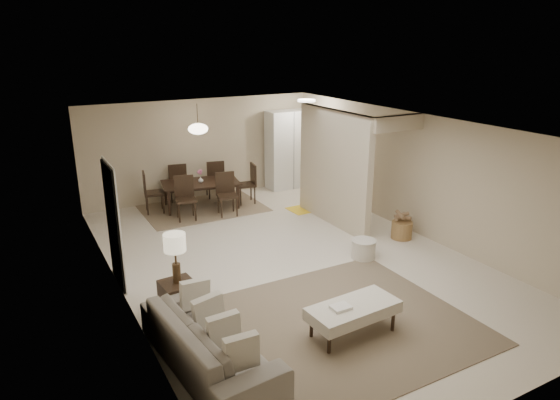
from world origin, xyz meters
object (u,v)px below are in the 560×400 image
side_table (178,298)px  round_pouf (364,249)px  pantry_cabinet (289,149)px  wicker_basket (402,230)px  sofa (209,342)px  ottoman_bench (353,311)px  dining_table (201,195)px

side_table → round_pouf: (3.63, 0.26, -0.08)m
pantry_cabinet → wicker_basket: bearing=-87.7°
sofa → wicker_basket: sofa is taller
side_table → ottoman_bench: bearing=-41.1°
round_pouf → wicker_basket: size_ratio=1.08×
sofa → round_pouf: size_ratio=5.10×
round_pouf → dining_table: dining_table is taller
side_table → dining_table: size_ratio=0.29×
pantry_cabinet → side_table: (-4.75, -5.01, -0.79)m
side_table → wicker_basket: side_table is taller
sofa → side_table: 1.39m
round_pouf → wicker_basket: bearing=17.2°
round_pouf → wicker_basket: (1.29, 0.40, 0.00)m
side_table → dining_table: 4.92m
pantry_cabinet → sofa: 8.03m
ottoman_bench → dining_table: bearing=85.9°
side_table → dining_table: bearing=65.7°
pantry_cabinet → sofa: bearing=-126.9°
ottoman_bench → side_table: size_ratio=2.54×
sofa → round_pouf: 4.04m
pantry_cabinet → wicker_basket: (0.17, -4.35, -0.87)m
sofa → side_table: size_ratio=4.51×
ottoman_bench → round_pouf: size_ratio=2.87×
wicker_basket → dining_table: dining_table is taller
sofa → ottoman_bench: bearing=-104.0°
side_table → dining_table: dining_table is taller
ottoman_bench → dining_table: (0.09, 6.17, -0.05)m
sofa → ottoman_bench: sofa is taller
pantry_cabinet → side_table: bearing=-133.4°
sofa → pantry_cabinet: bearing=-42.3°
pantry_cabinet → wicker_basket: size_ratio=4.94×
sofa → dining_table: size_ratio=1.30×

